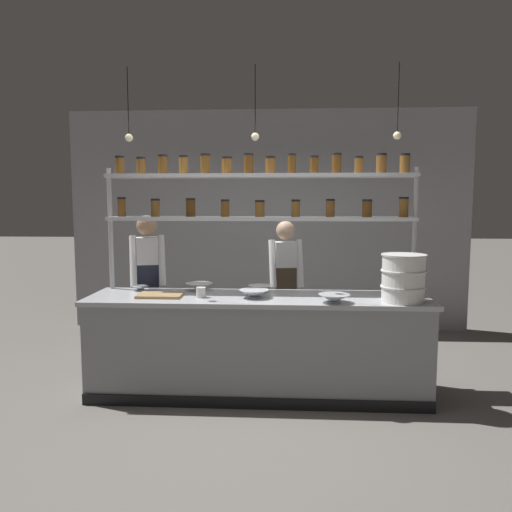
{
  "coord_description": "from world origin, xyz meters",
  "views": [
    {
      "loc": [
        0.26,
        -4.5,
        1.79
      ],
      "look_at": [
        -0.03,
        0.2,
        1.27
      ],
      "focal_mm": 35.0,
      "sensor_mm": 36.0,
      "label": 1
    }
  ],
  "objects_px": {
    "cutting_board": "(160,295)",
    "spice_shelf_unit": "(260,198)",
    "serving_cup_front": "(201,292)",
    "container_stack": "(403,278)",
    "chef_left": "(148,282)",
    "prep_bowl_center_back": "(334,299)",
    "prep_bowl_center_front": "(254,294)",
    "prep_bowl_far_left": "(199,287)",
    "prep_bowl_near_left": "(260,289)",
    "chef_center": "(285,285)",
    "prep_bowl_near_right": "(141,288)"
  },
  "relations": [
    {
      "from": "container_stack",
      "to": "prep_bowl_center_back",
      "type": "xyz_separation_m",
      "value": [
        -0.6,
        -0.08,
        -0.17
      ]
    },
    {
      "from": "prep_bowl_center_front",
      "to": "prep_bowl_center_back",
      "type": "height_order",
      "value": "same"
    },
    {
      "from": "prep_bowl_center_front",
      "to": "prep_bowl_far_left",
      "type": "distance_m",
      "value": 0.65
    },
    {
      "from": "prep_bowl_center_front",
      "to": "serving_cup_front",
      "type": "distance_m",
      "value": 0.48
    },
    {
      "from": "cutting_board",
      "to": "prep_bowl_far_left",
      "type": "height_order",
      "value": "prep_bowl_far_left"
    },
    {
      "from": "chef_center",
      "to": "cutting_board",
      "type": "xyz_separation_m",
      "value": [
        -1.14,
        -0.85,
        0.03
      ]
    },
    {
      "from": "prep_bowl_center_back",
      "to": "serving_cup_front",
      "type": "height_order",
      "value": "serving_cup_front"
    },
    {
      "from": "prep_bowl_center_back",
      "to": "prep_bowl_center_front",
      "type": "bearing_deg",
      "value": 165.5
    },
    {
      "from": "cutting_board",
      "to": "spice_shelf_unit",
      "type": "bearing_deg",
      "value": 23.97
    },
    {
      "from": "cutting_board",
      "to": "container_stack",
      "type": "bearing_deg",
      "value": -2.82
    },
    {
      "from": "prep_bowl_center_back",
      "to": "serving_cup_front",
      "type": "bearing_deg",
      "value": 171.77
    },
    {
      "from": "prep_bowl_center_back",
      "to": "container_stack",
      "type": "bearing_deg",
      "value": 7.88
    },
    {
      "from": "chef_left",
      "to": "prep_bowl_near_right",
      "type": "height_order",
      "value": "chef_left"
    },
    {
      "from": "prep_bowl_near_left",
      "to": "serving_cup_front",
      "type": "height_order",
      "value": "serving_cup_front"
    },
    {
      "from": "chef_center",
      "to": "prep_bowl_near_left",
      "type": "xyz_separation_m",
      "value": [
        -0.24,
        -0.56,
        0.05
      ]
    },
    {
      "from": "chef_center",
      "to": "container_stack",
      "type": "height_order",
      "value": "chef_center"
    },
    {
      "from": "prep_bowl_far_left",
      "to": "prep_bowl_center_front",
      "type": "bearing_deg",
      "value": -31.15
    },
    {
      "from": "spice_shelf_unit",
      "to": "cutting_board",
      "type": "bearing_deg",
      "value": -156.03
    },
    {
      "from": "cutting_board",
      "to": "prep_bowl_near_right",
      "type": "xyz_separation_m",
      "value": [
        -0.27,
        0.3,
        0.01
      ]
    },
    {
      "from": "spice_shelf_unit",
      "to": "chef_left",
      "type": "height_order",
      "value": "spice_shelf_unit"
    },
    {
      "from": "prep_bowl_center_back",
      "to": "prep_bowl_near_right",
      "type": "relative_size",
      "value": 1.7
    },
    {
      "from": "spice_shelf_unit",
      "to": "chef_left",
      "type": "xyz_separation_m",
      "value": [
        -1.19,
        0.24,
        -0.87
      ]
    },
    {
      "from": "container_stack",
      "to": "prep_bowl_center_front",
      "type": "height_order",
      "value": "container_stack"
    },
    {
      "from": "prep_bowl_center_back",
      "to": "cutting_board",
      "type": "bearing_deg",
      "value": 173.1
    },
    {
      "from": "prep_bowl_center_front",
      "to": "serving_cup_front",
      "type": "xyz_separation_m",
      "value": [
        -0.48,
        -0.01,
        0.01
      ]
    },
    {
      "from": "prep_bowl_far_left",
      "to": "serving_cup_front",
      "type": "distance_m",
      "value": 0.36
    },
    {
      "from": "chef_center",
      "to": "prep_bowl_far_left",
      "type": "height_order",
      "value": "chef_center"
    },
    {
      "from": "prep_bowl_near_left",
      "to": "serving_cup_front",
      "type": "bearing_deg",
      "value": -148.92
    },
    {
      "from": "prep_bowl_center_front",
      "to": "chef_left",
      "type": "bearing_deg",
      "value": 150.64
    },
    {
      "from": "chef_left",
      "to": "container_stack",
      "type": "bearing_deg",
      "value": -34.28
    },
    {
      "from": "container_stack",
      "to": "prep_bowl_near_left",
      "type": "height_order",
      "value": "container_stack"
    },
    {
      "from": "chef_center",
      "to": "prep_bowl_far_left",
      "type": "relative_size",
      "value": 5.94
    },
    {
      "from": "spice_shelf_unit",
      "to": "chef_left",
      "type": "bearing_deg",
      "value": 168.45
    },
    {
      "from": "chef_left",
      "to": "prep_bowl_center_back",
      "type": "xyz_separation_m",
      "value": [
        1.85,
        -0.83,
        0.01
      ]
    },
    {
      "from": "prep_bowl_center_back",
      "to": "prep_bowl_far_left",
      "type": "relative_size",
      "value": 1.02
    },
    {
      "from": "prep_bowl_near_left",
      "to": "prep_bowl_far_left",
      "type": "height_order",
      "value": "prep_bowl_far_left"
    },
    {
      "from": "spice_shelf_unit",
      "to": "prep_bowl_center_back",
      "type": "relative_size",
      "value": 11.01
    },
    {
      "from": "chef_left",
      "to": "chef_center",
      "type": "distance_m",
      "value": 1.45
    },
    {
      "from": "container_stack",
      "to": "prep_bowl_near_left",
      "type": "distance_m",
      "value": 1.33
    },
    {
      "from": "spice_shelf_unit",
      "to": "serving_cup_front",
      "type": "xyz_separation_m",
      "value": [
        -0.52,
        -0.42,
        -0.85
      ]
    },
    {
      "from": "spice_shelf_unit",
      "to": "serving_cup_front",
      "type": "height_order",
      "value": "spice_shelf_unit"
    },
    {
      "from": "cutting_board",
      "to": "prep_bowl_near_left",
      "type": "height_order",
      "value": "prep_bowl_near_left"
    },
    {
      "from": "container_stack",
      "to": "prep_bowl_far_left",
      "type": "height_order",
      "value": "container_stack"
    },
    {
      "from": "chef_center",
      "to": "container_stack",
      "type": "bearing_deg",
      "value": -51.59
    },
    {
      "from": "chef_left",
      "to": "prep_bowl_near_right",
      "type": "xyz_separation_m",
      "value": [
        0.02,
        -0.35,
        -0.0
      ]
    },
    {
      "from": "prep_bowl_near_right",
      "to": "chef_center",
      "type": "bearing_deg",
      "value": 21.54
    },
    {
      "from": "prep_bowl_center_front",
      "to": "prep_bowl_near_right",
      "type": "height_order",
      "value": "prep_bowl_center_front"
    },
    {
      "from": "spice_shelf_unit",
      "to": "chef_left",
      "type": "relative_size",
      "value": 1.82
    },
    {
      "from": "spice_shelf_unit",
      "to": "prep_bowl_far_left",
      "type": "height_order",
      "value": "spice_shelf_unit"
    },
    {
      "from": "container_stack",
      "to": "prep_bowl_far_left",
      "type": "relative_size",
      "value": 1.56
    }
  ]
}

